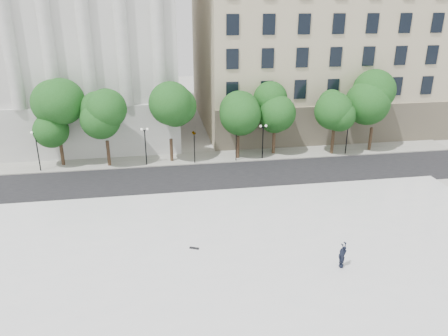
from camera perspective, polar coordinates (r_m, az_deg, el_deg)
The scene contains 12 objects.
ground at distance 28.47m, azimuth 2.29°, elevation -15.25°, with size 160.00×160.00×0.00m, color #BBBAB1.
plaza at distance 30.76m, azimuth 1.18°, elevation -11.63°, with size 44.00×22.00×0.45m, color white.
street at distance 44.05m, azimuth -2.29°, elevation -1.33°, with size 60.00×8.00×0.02m, color black.
far_sidewalk at distance 49.59m, azimuth -3.14°, elevation 1.36°, with size 60.00×4.00×0.12m, color #B4B2A6.
building_west at distance 62.32m, azimuth -21.37°, elevation 16.19°, with size 31.50×27.65×25.60m.
building_east at distance 66.34m, azimuth 13.28°, elevation 15.74°, with size 36.00×26.15×23.00m.
traffic_light_west at distance 46.76m, azimuth -3.94°, elevation 4.84°, with size 0.96×1.85×4.24m.
traffic_light_east at distance 47.40m, azimuth 1.61°, elevation 4.98°, with size 0.84×1.62×4.14m.
person_lying at distance 30.25m, azimuth 15.05°, elevation -12.01°, with size 0.66×0.44×1.82m, color black.
skateboard at distance 31.38m, azimuth -3.91°, elevation -10.40°, with size 0.69×0.18×0.07m, color black.
street_trees at distance 47.96m, azimuth -0.11°, elevation 7.00°, with size 39.47×5.09×7.52m.
lamp_posts at distance 47.36m, azimuth -2.96°, elevation 4.04°, with size 34.62×0.28×4.40m.
Camera 1 is at (-4.71, -22.39, 16.95)m, focal length 35.00 mm.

